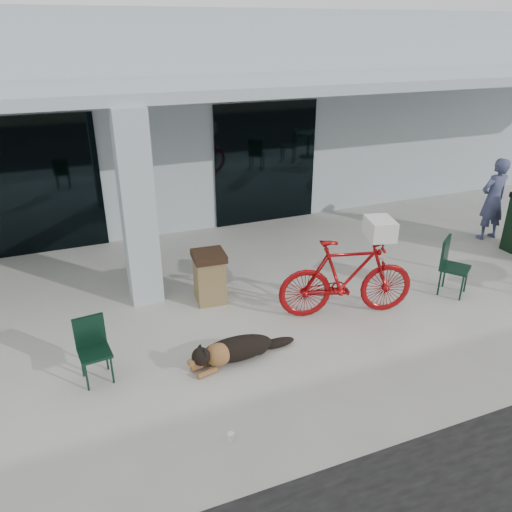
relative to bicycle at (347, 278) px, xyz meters
name	(u,v)px	position (x,y,z in m)	size (l,w,h in m)	color
ground	(285,353)	(-1.31, -0.62, -0.64)	(80.00, 80.00, 0.00)	#B7B6AD
building	(152,106)	(-1.31, 7.88, 1.61)	(22.00, 7.00, 4.50)	#A3B1B8
storefront_glass_left	(25,188)	(-4.51, 4.36, 0.71)	(2.80, 0.06, 2.70)	black
storefront_glass_right	(266,164)	(0.49, 4.36, 0.71)	(2.40, 0.06, 2.70)	black
column	(138,210)	(-2.81, 1.68, 0.92)	(0.50, 0.50, 3.12)	#A3B1B8
overhang	(202,86)	(-1.31, 2.98, 2.57)	(22.00, 2.80, 0.18)	#A3B1B8
bicycle	(347,278)	(0.00, 0.00, 0.00)	(0.60, 2.12, 1.28)	maroon
laundry_basket	(380,229)	(0.44, -0.11, 0.79)	(0.50, 0.37, 0.30)	white
dog	(237,347)	(-1.99, -0.51, -0.44)	(1.18, 0.39, 0.39)	black
cup_near_dog	(231,437)	(-2.56, -1.87, -0.59)	(0.08, 0.08, 0.10)	white
cafe_chair_near	(95,352)	(-3.80, -0.24, -0.21)	(0.39, 0.42, 0.86)	#113122
cafe_chair_far_a	(455,267)	(2.05, -0.11, -0.15)	(0.44, 0.49, 0.98)	#113122
person	(493,199)	(4.49, 1.58, 0.23)	(0.64, 0.42, 1.74)	#41476D
trash_receptacle	(210,277)	(-1.85, 1.18, -0.20)	(0.51, 0.51, 0.87)	olive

